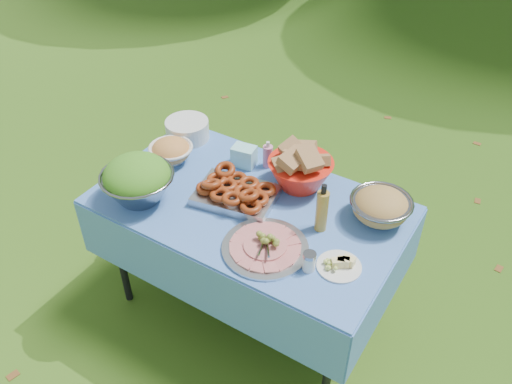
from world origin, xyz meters
TOP-DOWN VIEW (x-y plane):
  - ground at (0.00, 0.00)m, footprint 80.00×80.00m
  - picnic_table at (0.00, 0.00)m, footprint 1.46×0.86m
  - salad_bowl at (-0.47, -0.25)m, footprint 0.40×0.40m
  - pasta_bowl_white at (-0.54, 0.08)m, footprint 0.28×0.28m
  - plate_stack at (-0.60, 0.30)m, footprint 0.26×0.26m
  - wipes_box at (-0.19, 0.25)m, footprint 0.13×0.10m
  - sanitizer_bottle at (-0.08, 0.31)m, footprint 0.05×0.05m
  - bread_bowl at (0.13, 0.26)m, footprint 0.37×0.37m
  - pasta_bowl_steel at (0.57, 0.23)m, footprint 0.37×0.37m
  - fried_tray at (-0.07, -0.00)m, footprint 0.42×0.33m
  - charcuterie_platter at (0.22, -0.22)m, footprint 0.47×0.47m
  - oil_bottle at (0.37, 0.03)m, footprint 0.06×0.06m
  - cheese_plate at (0.54, -0.15)m, footprint 0.22×0.22m
  - shaker at (0.44, -0.22)m, footprint 0.06×0.06m

SIDE VIEW (x-z plane):
  - ground at x=0.00m, z-range 0.00..0.00m
  - picnic_table at x=0.00m, z-range 0.00..0.76m
  - cheese_plate at x=0.54m, z-range 0.76..0.81m
  - charcuterie_platter at x=0.22m, z-range 0.76..0.85m
  - fried_tray at x=-0.07m, z-range 0.76..0.85m
  - shaker at x=0.44m, z-range 0.76..0.85m
  - plate_stack at x=-0.60m, z-range 0.76..0.87m
  - wipes_box at x=-0.19m, z-range 0.76..0.87m
  - pasta_bowl_white at x=-0.54m, z-range 0.76..0.89m
  - sanitizer_bottle at x=-0.08m, z-range 0.76..0.91m
  - pasta_bowl_steel at x=0.57m, z-range 0.76..0.91m
  - bread_bowl at x=0.13m, z-range 0.76..0.98m
  - salad_bowl at x=-0.47m, z-range 0.76..0.99m
  - oil_bottle at x=0.37m, z-range 0.76..1.01m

